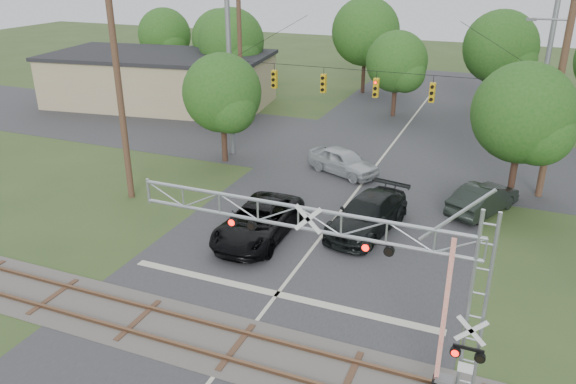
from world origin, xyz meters
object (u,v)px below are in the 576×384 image
at_px(car_dark, 368,215).
at_px(sedan_silver, 343,161).
at_px(traffic_signal_span, 393,82).
at_px(streetlight, 553,85).
at_px(commercial_building, 160,79).
at_px(crossing_gantry, 363,274).
at_px(pickup_black, 258,222).

xyz_separation_m(car_dark, sedan_silver, (-3.36, 6.93, -0.05)).
relative_size(traffic_signal_span, streetlight, 2.14).
bearing_deg(commercial_building, streetlight, -15.17).
xyz_separation_m(crossing_gantry, commercial_building, (-26.06, 28.12, -1.87)).
relative_size(crossing_gantry, sedan_silver, 2.28).
xyz_separation_m(sedan_silver, streetlight, (11.12, 6.53, 4.27)).
height_order(pickup_black, commercial_building, commercial_building).
xyz_separation_m(traffic_signal_span, commercial_building, (-22.68, 9.77, -3.44)).
relative_size(pickup_black, car_dark, 1.03).
distance_m(traffic_signal_span, streetlight, 10.39).
distance_m(pickup_black, streetlight, 20.73).
xyz_separation_m(crossing_gantry, streetlight, (5.24, 24.12, 0.96)).
distance_m(crossing_gantry, commercial_building, 38.39).
height_order(crossing_gantry, streetlight, streetlight).
distance_m(traffic_signal_span, sedan_silver, 5.54).
bearing_deg(crossing_gantry, sedan_silver, 108.48).
bearing_deg(crossing_gantry, car_dark, 103.30).
relative_size(sedan_silver, commercial_building, 0.23).
bearing_deg(streetlight, commercial_building, 172.71).
relative_size(traffic_signal_span, commercial_building, 0.96).
distance_m(sedan_silver, streetlight, 13.58).
height_order(traffic_signal_span, pickup_black, traffic_signal_span).
relative_size(crossing_gantry, traffic_signal_span, 0.55).
bearing_deg(streetlight, car_dark, -119.95).
height_order(sedan_silver, commercial_building, commercial_building).
bearing_deg(commercial_building, traffic_signal_span, -31.19).
distance_m(crossing_gantry, car_dark, 11.42).
relative_size(car_dark, streetlight, 0.64).
distance_m(crossing_gantry, sedan_silver, 18.83).
height_order(traffic_signal_span, commercial_building, traffic_signal_span).
distance_m(car_dark, streetlight, 16.11).
distance_m(sedan_silver, commercial_building, 22.82).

